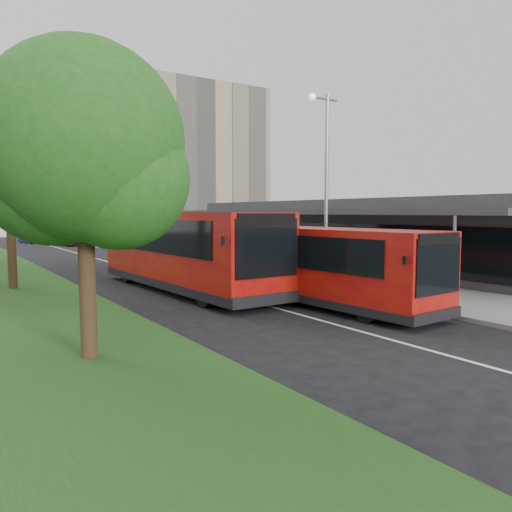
{
  "coord_description": "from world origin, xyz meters",
  "views": [
    {
      "loc": [
        -9.81,
        -14.04,
        3.28
      ],
      "look_at": [
        1.3,
        2.98,
        1.5
      ],
      "focal_mm": 35.0,
      "sensor_mm": 36.0,
      "label": 1
    }
  ],
  "objects_px": {
    "bus_main": "(318,265)",
    "litter_bin": "(262,258)",
    "bus_second": "(186,251)",
    "car_far": "(29,238)",
    "tree_near": "(82,156)",
    "tree_mid": "(7,157)",
    "lamp_post_far": "(149,193)",
    "lamp_post_near": "(325,178)",
    "car_near": "(68,240)",
    "bollard": "(183,249)"
  },
  "relations": [
    {
      "from": "bus_main",
      "to": "litter_bin",
      "type": "xyz_separation_m",
      "value": [
        4.36,
        10.17,
        -0.76
      ]
    },
    {
      "from": "bus_second",
      "to": "car_far",
      "type": "xyz_separation_m",
      "value": [
        -0.05,
        38.91,
        -1.15
      ]
    },
    {
      "from": "tree_near",
      "to": "tree_mid",
      "type": "distance_m",
      "value": 12.05
    },
    {
      "from": "lamp_post_far",
      "to": "car_far",
      "type": "relative_size",
      "value": 2.49
    },
    {
      "from": "car_far",
      "to": "tree_near",
      "type": "bearing_deg",
      "value": -115.98
    },
    {
      "from": "lamp_post_near",
      "to": "bus_second",
      "type": "bearing_deg",
      "value": 149.56
    },
    {
      "from": "tree_near",
      "to": "lamp_post_near",
      "type": "height_order",
      "value": "lamp_post_near"
    },
    {
      "from": "tree_mid",
      "to": "lamp_post_near",
      "type": "bearing_deg",
      "value": -32.36
    },
    {
      "from": "tree_near",
      "to": "litter_bin",
      "type": "xyz_separation_m",
      "value": [
        13.1,
        12.66,
        -3.84
      ]
    },
    {
      "from": "lamp_post_far",
      "to": "bus_second",
      "type": "relative_size",
      "value": 0.69
    },
    {
      "from": "tree_near",
      "to": "car_near",
      "type": "bearing_deg",
      "value": 78.02
    },
    {
      "from": "lamp_post_near",
      "to": "car_near",
      "type": "height_order",
      "value": "lamp_post_near"
    },
    {
      "from": "bollard",
      "to": "car_near",
      "type": "distance_m",
      "value": 19.4
    },
    {
      "from": "car_near",
      "to": "tree_near",
      "type": "bearing_deg",
      "value": -112.7
    },
    {
      "from": "bollard",
      "to": "bus_main",
      "type": "bearing_deg",
      "value": -100.0
    },
    {
      "from": "tree_mid",
      "to": "lamp_post_far",
      "type": "xyz_separation_m",
      "value": [
        11.13,
        12.95,
        -0.86
      ]
    },
    {
      "from": "tree_near",
      "to": "bus_second",
      "type": "distance_m",
      "value": 10.37
    },
    {
      "from": "lamp_post_near",
      "to": "bus_main",
      "type": "xyz_separation_m",
      "value": [
        -2.39,
        -2.46,
        -3.32
      ]
    },
    {
      "from": "bollard",
      "to": "car_far",
      "type": "xyz_separation_m",
      "value": [
        -5.94,
        25.97,
        -0.16
      ]
    },
    {
      "from": "bus_second",
      "to": "car_near",
      "type": "xyz_separation_m",
      "value": [
        2.38,
        32.02,
        -1.1
      ]
    },
    {
      "from": "tree_near",
      "to": "litter_bin",
      "type": "relative_size",
      "value": 7.06
    },
    {
      "from": "lamp_post_near",
      "to": "car_far",
      "type": "relative_size",
      "value": 2.49
    },
    {
      "from": "tree_near",
      "to": "bus_main",
      "type": "xyz_separation_m",
      "value": [
        8.74,
        2.49,
        -3.08
      ]
    },
    {
      "from": "litter_bin",
      "to": "car_near",
      "type": "height_order",
      "value": "car_near"
    },
    {
      "from": "lamp_post_near",
      "to": "lamp_post_far",
      "type": "height_order",
      "value": "same"
    },
    {
      "from": "tree_near",
      "to": "car_near",
      "type": "distance_m",
      "value": 41.0
    },
    {
      "from": "tree_mid",
      "to": "car_far",
      "type": "xyz_separation_m",
      "value": [
        6.04,
        34.81,
        -5.05
      ]
    },
    {
      "from": "lamp_post_far",
      "to": "bus_main",
      "type": "bearing_deg",
      "value": -96.07
    },
    {
      "from": "lamp_post_near",
      "to": "lamp_post_far",
      "type": "distance_m",
      "value": 20.0
    },
    {
      "from": "lamp_post_far",
      "to": "car_near",
      "type": "xyz_separation_m",
      "value": [
        -2.65,
        14.98,
        -4.14
      ]
    },
    {
      "from": "tree_mid",
      "to": "litter_bin",
      "type": "bearing_deg",
      "value": 2.88
    },
    {
      "from": "lamp_post_far",
      "to": "bus_second",
      "type": "xyz_separation_m",
      "value": [
        -5.04,
        -17.04,
        -3.04
      ]
    },
    {
      "from": "lamp_post_far",
      "to": "car_far",
      "type": "xyz_separation_m",
      "value": [
        -5.09,
        21.87,
        -4.19
      ]
    },
    {
      "from": "bollard",
      "to": "car_far",
      "type": "relative_size",
      "value": 0.34
    },
    {
      "from": "tree_mid",
      "to": "bollard",
      "type": "height_order",
      "value": "tree_mid"
    },
    {
      "from": "tree_near",
      "to": "bus_main",
      "type": "height_order",
      "value": "tree_near"
    },
    {
      "from": "litter_bin",
      "to": "bus_main",
      "type": "bearing_deg",
      "value": -113.21
    },
    {
      "from": "lamp_post_near",
      "to": "bus_main",
      "type": "height_order",
      "value": "lamp_post_near"
    },
    {
      "from": "bollard",
      "to": "tree_near",
      "type": "bearing_deg",
      "value": -119.88
    },
    {
      "from": "bollard",
      "to": "lamp_post_far",
      "type": "bearing_deg",
      "value": 101.67
    },
    {
      "from": "lamp_post_far",
      "to": "tree_near",
      "type": "bearing_deg",
      "value": -114.04
    },
    {
      "from": "litter_bin",
      "to": "car_far",
      "type": "bearing_deg",
      "value": 101.68
    },
    {
      "from": "lamp_post_far",
      "to": "bus_second",
      "type": "bearing_deg",
      "value": -106.46
    },
    {
      "from": "tree_near",
      "to": "bollard",
      "type": "xyz_separation_m",
      "value": [
        11.98,
        20.84,
        -3.79
      ]
    },
    {
      "from": "bus_second",
      "to": "bollard",
      "type": "relative_size",
      "value": 10.78
    },
    {
      "from": "lamp_post_far",
      "to": "bollard",
      "type": "bearing_deg",
      "value": -78.33
    },
    {
      "from": "bus_second",
      "to": "car_near",
      "type": "relative_size",
      "value": 3.45
    },
    {
      "from": "tree_near",
      "to": "car_near",
      "type": "xyz_separation_m",
      "value": [
        8.48,
        39.93,
        -3.9
      ]
    },
    {
      "from": "bollard",
      "to": "car_far",
      "type": "height_order",
      "value": "bollard"
    },
    {
      "from": "lamp_post_far",
      "to": "bollard",
      "type": "height_order",
      "value": "lamp_post_far"
    }
  ]
}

